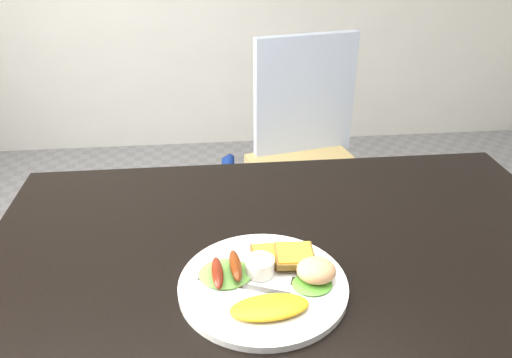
{
  "coord_description": "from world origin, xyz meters",
  "views": [
    {
      "loc": [
        -0.15,
        -0.76,
        1.33
      ],
      "look_at": [
        -0.07,
        0.03,
        0.9
      ],
      "focal_mm": 35.0,
      "sensor_mm": 36.0,
      "label": 1
    }
  ],
  "objects": [
    {
      "name": "ramekin",
      "position": [
        -0.07,
        -0.07,
        0.78
      ],
      "size": [
        0.07,
        0.07,
        0.03
      ],
      "primitive_type": "cylinder",
      "rotation": [
        0.0,
        0.0,
        0.42
      ],
      "color": "white",
      "rests_on": "plate"
    },
    {
      "name": "dining_chair",
      "position": [
        0.23,
        0.88,
        0.45
      ],
      "size": [
        0.48,
        0.48,
        0.05
      ],
      "primitive_type": "cube",
      "rotation": [
        0.0,
        0.0,
        0.21
      ],
      "color": "tan",
      "rests_on": "ground"
    },
    {
      "name": "lettuce_right",
      "position": [
        0.01,
        -0.11,
        0.77
      ],
      "size": [
        0.07,
        0.07,
        0.01
      ],
      "primitive_type": "ellipsoid",
      "rotation": [
        0.0,
        0.0,
        0.07
      ],
      "color": "#37911B",
      "rests_on": "plate"
    },
    {
      "name": "sausage_b",
      "position": [
        -0.11,
        -0.06,
        0.78
      ],
      "size": [
        0.03,
        0.09,
        0.02
      ],
      "primitive_type": "ellipsoid",
      "rotation": [
        0.0,
        0.0,
        0.06
      ],
      "color": "maroon",
      "rests_on": "lettuce_left"
    },
    {
      "name": "toast_a",
      "position": [
        -0.05,
        -0.03,
        0.77
      ],
      "size": [
        0.07,
        0.07,
        0.01
      ],
      "primitive_type": "cube",
      "rotation": [
        0.0,
        0.0,
        0.03
      ],
      "color": "brown",
      "rests_on": "plate"
    },
    {
      "name": "omelette",
      "position": [
        -0.07,
        -0.16,
        0.77
      ],
      "size": [
        0.13,
        0.07,
        0.02
      ],
      "primitive_type": "ellipsoid",
      "rotation": [
        0.0,
        0.0,
        0.08
      ],
      "color": "gold",
      "rests_on": "plate"
    },
    {
      "name": "toast_b",
      "position": [
        -0.01,
        -0.05,
        0.78
      ],
      "size": [
        0.07,
        0.07,
        0.01
      ],
      "primitive_type": "cube",
      "rotation": [
        0.0,
        0.0,
        -0.05
      ],
      "color": "brown",
      "rests_on": "toast_a"
    },
    {
      "name": "fork",
      "position": [
        -0.1,
        -0.1,
        0.76
      ],
      "size": [
        0.16,
        0.07,
        0.0
      ],
      "primitive_type": "cube",
      "rotation": [
        0.0,
        0.0,
        -0.38
      ],
      "color": "#ADAFB7",
      "rests_on": "plate"
    },
    {
      "name": "potato_salad",
      "position": [
        0.02,
        -0.1,
        0.79
      ],
      "size": [
        0.07,
        0.07,
        0.04
      ],
      "primitive_type": "ellipsoid",
      "rotation": [
        0.0,
        0.0,
        -0.09
      ],
      "color": "beige",
      "rests_on": "lettuce_right"
    },
    {
      "name": "plate",
      "position": [
        -0.07,
        -0.09,
        0.76
      ],
      "size": [
        0.29,
        0.29,
        0.01
      ],
      "primitive_type": "cylinder",
      "color": "white",
      "rests_on": "dining_table"
    },
    {
      "name": "person",
      "position": [
        -0.19,
        0.78,
        0.71
      ],
      "size": [
        0.6,
        0.5,
        1.41
      ],
      "primitive_type": "imported",
      "rotation": [
        0.0,
        0.0,
        2.78
      ],
      "color": "navy",
      "rests_on": "ground"
    },
    {
      "name": "dining_table",
      "position": [
        0.0,
        0.0,
        0.73
      ],
      "size": [
        1.2,
        0.8,
        0.04
      ],
      "primitive_type": "cube",
      "color": "black",
      "rests_on": "ground"
    },
    {
      "name": "lettuce_left",
      "position": [
        -0.13,
        -0.06,
        0.77
      ],
      "size": [
        0.1,
        0.1,
        0.01
      ],
      "primitive_type": "ellipsoid",
      "rotation": [
        0.0,
        0.0,
        -0.11
      ],
      "color": "#4E822F",
      "rests_on": "plate"
    },
    {
      "name": "sausage_a",
      "position": [
        -0.15,
        -0.08,
        0.78
      ],
      "size": [
        0.02,
        0.09,
        0.02
      ],
      "primitive_type": "ellipsoid",
      "rotation": [
        0.0,
        0.0,
        0.04
      ],
      "color": "#68220B",
      "rests_on": "lettuce_left"
    }
  ]
}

